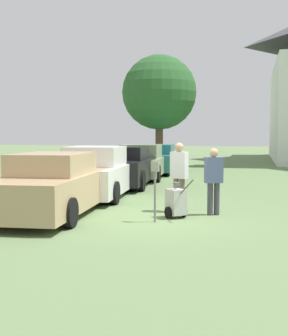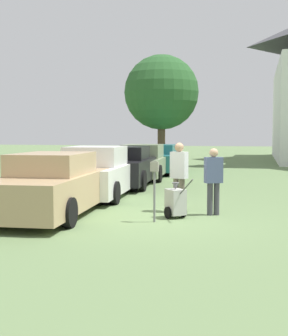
% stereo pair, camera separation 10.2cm
% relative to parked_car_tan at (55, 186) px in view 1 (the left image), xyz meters
% --- Properties ---
extents(ground_plane, '(120.00, 120.00, 0.00)m').
position_rel_parked_car_tan_xyz_m(ground_plane, '(2.47, -0.09, -0.71)').
color(ground_plane, '#607A4C').
extents(parked_car_tan, '(2.26, 5.37, 1.52)m').
position_rel_parked_car_tan_xyz_m(parked_car_tan, '(0.00, 0.00, 0.00)').
color(parked_car_tan, tan).
rests_on(parked_car_tan, ground_plane).
extents(parked_car_white, '(2.22, 4.74, 1.59)m').
position_rel_parked_car_tan_xyz_m(parked_car_white, '(-0.00, 3.14, 0.02)').
color(parked_car_white, silver).
rests_on(parked_car_white, ground_plane).
extents(parked_car_black, '(2.32, 4.86, 1.50)m').
position_rel_parked_car_tan_xyz_m(parked_car_black, '(-0.00, 6.22, 0.01)').
color(parked_car_black, black).
rests_on(parked_car_black, ground_plane).
extents(parked_car_sage, '(2.22, 4.78, 1.50)m').
position_rel_parked_car_tan_xyz_m(parked_car_sage, '(0.00, 9.16, -0.01)').
color(parked_car_sage, gray).
rests_on(parked_car_sage, ground_plane).
extents(parked_car_teal, '(2.32, 5.16, 1.42)m').
position_rel_parked_car_tan_xyz_m(parked_car_teal, '(-0.00, 12.40, -0.03)').
color(parked_car_teal, '#23666B').
rests_on(parked_car_teal, ground_plane).
extents(parking_meter, '(0.18, 0.09, 1.37)m').
position_rel_parked_car_tan_xyz_m(parking_meter, '(2.63, -0.47, 0.25)').
color(parking_meter, slate).
rests_on(parking_meter, ground_plane).
extents(person_worker, '(0.47, 0.34, 1.77)m').
position_rel_parked_car_tan_xyz_m(person_worker, '(2.93, 1.05, 0.30)').
color(person_worker, '#665B4C').
rests_on(person_worker, ground_plane).
extents(person_supervisor, '(0.47, 0.38, 1.64)m').
position_rel_parked_car_tan_xyz_m(person_supervisor, '(3.83, 0.75, 0.22)').
color(person_supervisor, '#3F3F47').
rests_on(person_supervisor, ground_plane).
extents(equipment_cart, '(0.78, 0.88, 1.00)m').
position_rel_parked_car_tan_xyz_m(equipment_cart, '(3.00, 0.16, -0.32)').
color(equipment_cart, '#B2B2AD').
rests_on(equipment_cart, ground_plane).
extents(shade_tree, '(4.28, 4.28, 6.47)m').
position_rel_parked_car_tan_xyz_m(shade_tree, '(-0.57, 15.91, 3.60)').
color(shade_tree, brown).
rests_on(shade_tree, ground_plane).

